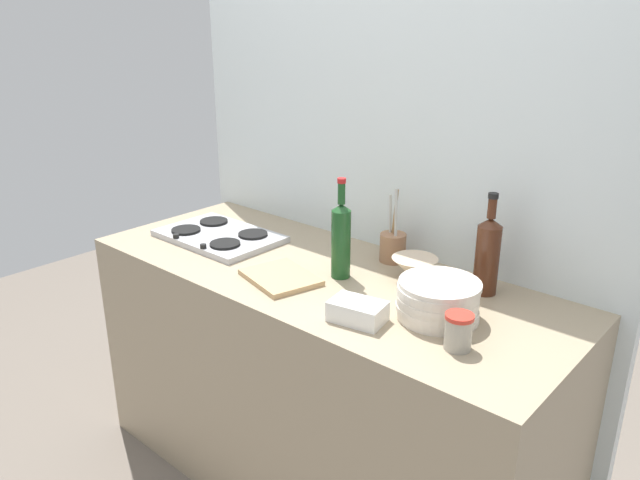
{
  "coord_description": "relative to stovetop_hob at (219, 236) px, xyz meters",
  "views": [
    {
      "loc": [
        1.31,
        -1.49,
        1.76
      ],
      "look_at": [
        0.0,
        0.0,
        1.02
      ],
      "focal_mm": 34.58,
      "sensor_mm": 36.0,
      "label": 1
    }
  ],
  "objects": [
    {
      "name": "ground_plane",
      "position": [
        0.53,
        0.01,
        -0.91
      ],
      "size": [
        6.0,
        6.0,
        0.0
      ],
      "primitive_type": "plane",
      "color": "#6B6056",
      "rests_on": "ground"
    },
    {
      "name": "counter_block",
      "position": [
        0.53,
        0.01,
        -0.46
      ],
      "size": [
        1.8,
        0.7,
        0.9
      ],
      "primitive_type": "cube",
      "color": "tan",
      "rests_on": "ground"
    },
    {
      "name": "backsplash_panel",
      "position": [
        0.53,
        0.39,
        0.15
      ],
      "size": [
        1.9,
        0.06,
        2.13
      ],
      "primitive_type": "cube",
      "color": "silver",
      "rests_on": "ground"
    },
    {
      "name": "stovetop_hob",
      "position": [
        0.0,
        0.0,
        0.0
      ],
      "size": [
        0.48,
        0.32,
        0.04
      ],
      "color": "#B2B2B7",
      "rests_on": "counter_block"
    },
    {
      "name": "plate_stack",
      "position": [
        1.02,
        -0.01,
        0.04
      ],
      "size": [
        0.25,
        0.25,
        0.12
      ],
      "color": "silver",
      "rests_on": "counter_block"
    },
    {
      "name": "wine_bottle_leftmost",
      "position": [
        1.04,
        0.24,
        0.12
      ],
      "size": [
        0.08,
        0.08,
        0.34
      ],
      "color": "#472314",
      "rests_on": "counter_block"
    },
    {
      "name": "wine_bottle_mid_left",
      "position": [
        0.6,
        0.03,
        0.13
      ],
      "size": [
        0.07,
        0.07,
        0.35
      ],
      "color": "#19471E",
      "rests_on": "counter_block"
    },
    {
      "name": "mixing_bowl",
      "position": [
        0.82,
        0.17,
        0.03
      ],
      "size": [
        0.16,
        0.16,
        0.08
      ],
      "color": "beige",
      "rests_on": "counter_block"
    },
    {
      "name": "butter_dish",
      "position": [
        0.85,
        -0.19,
        0.02
      ],
      "size": [
        0.18,
        0.13,
        0.06
      ],
      "primitive_type": "cube",
      "rotation": [
        0.0,
        0.0,
        0.18
      ],
      "color": "white",
      "rests_on": "counter_block"
    },
    {
      "name": "utensil_crock",
      "position": [
        0.66,
        0.27,
        0.04
      ],
      "size": [
        0.1,
        0.1,
        0.27
      ],
      "color": "#996B4C",
      "rests_on": "counter_block"
    },
    {
      "name": "condiment_jar_front",
      "position": [
        1.15,
        -0.13,
        0.04
      ],
      "size": [
        0.08,
        0.08,
        0.1
      ],
      "color": "#9E998C",
      "rests_on": "counter_block"
    },
    {
      "name": "cutting_board",
      "position": [
        0.47,
        -0.12,
        -0.01
      ],
      "size": [
        0.29,
        0.26,
        0.02
      ],
      "primitive_type": "cube",
      "rotation": [
        0.0,
        0.0,
        -0.26
      ],
      "color": "tan",
      "rests_on": "counter_block"
    }
  ]
}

